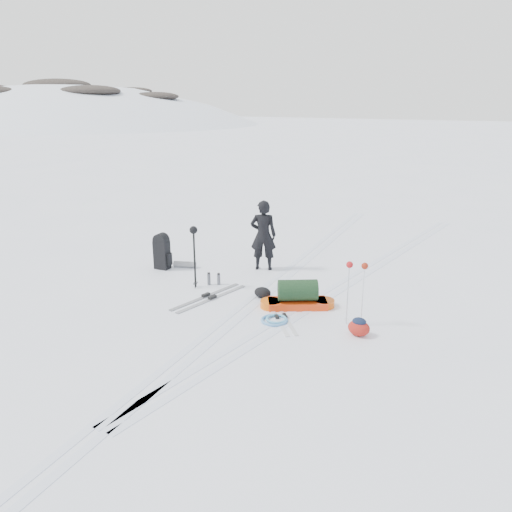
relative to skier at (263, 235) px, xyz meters
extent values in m
plane|color=white|center=(0.79, -1.69, -0.87)|extent=(200.00, 200.00, 0.00)
ellipsoid|color=white|center=(-69.21, 53.31, -40.87)|extent=(143.00, 121.00, 93.50)
ellipsoid|color=black|center=(-69.21, 53.31, 5.48)|extent=(13.00, 10.00, 2.20)
ellipsoid|color=black|center=(-55.21, 47.31, 4.34)|extent=(10.40, 8.00, 1.76)
ellipsoid|color=black|center=(-82.21, 58.31, 4.54)|extent=(9.10, 7.00, 1.54)
ellipsoid|color=black|center=(-60.21, 62.31, 4.59)|extent=(7.80, 6.00, 1.32)
ellipsoid|color=black|center=(-49.21, 55.31, 3.59)|extent=(8.32, 6.40, 1.41)
cube|color=silver|center=(0.67, -1.69, -0.86)|extent=(1.40, 17.97, 0.01)
cube|color=silver|center=(0.91, -1.69, -0.86)|extent=(1.40, 17.97, 0.01)
cube|color=silver|center=(2.07, 0.31, -0.86)|extent=(2.09, 13.88, 0.01)
cube|color=silver|center=(2.31, 0.31, -0.86)|extent=(2.09, 13.88, 0.01)
imported|color=black|center=(0.00, 0.00, 0.00)|extent=(0.75, 0.63, 1.74)
cube|color=red|center=(1.73, -1.76, -0.79)|extent=(1.26, 1.03, 0.15)
cylinder|color=#D2500C|center=(2.19, -1.48, -0.79)|extent=(0.59, 0.59, 0.15)
cylinder|color=#E25D0D|center=(1.27, -2.04, -0.79)|extent=(0.59, 0.59, 0.15)
cylinder|color=black|center=(1.73, -1.76, -0.50)|extent=(0.90, 0.78, 0.43)
cube|color=black|center=(-2.22, -1.18, -0.51)|extent=(0.38, 0.29, 0.71)
cylinder|color=black|center=(-2.22, -1.18, -0.13)|extent=(0.37, 0.27, 0.35)
cube|color=black|center=(-2.03, -1.14, -0.61)|extent=(0.10, 0.19, 0.31)
cylinder|color=slate|center=(-1.79, -0.83, -0.79)|extent=(0.58, 0.34, 0.15)
cylinder|color=black|center=(-0.74, -1.82, -0.21)|extent=(0.03, 0.03, 1.31)
cylinder|color=black|center=(-0.71, -1.90, -0.21)|extent=(0.03, 0.03, 1.31)
torus|color=black|center=(-0.74, -1.82, -0.77)|extent=(0.11, 0.11, 0.01)
torus|color=black|center=(-0.71, -1.90, -0.77)|extent=(0.11, 0.11, 0.01)
sphere|color=black|center=(-0.72, -1.86, 0.47)|extent=(0.17, 0.17, 0.17)
cylinder|color=#B5B9BD|center=(2.86, -2.05, -0.29)|extent=(0.03, 0.03, 1.16)
cylinder|color=silver|center=(3.13, -1.98, -0.29)|extent=(0.03, 0.03, 1.16)
torus|color=silver|center=(2.86, -2.05, -0.78)|extent=(0.11, 0.11, 0.01)
torus|color=#A7A9AF|center=(3.13, -1.98, -0.78)|extent=(0.11, 0.11, 0.01)
sphere|color=maroon|center=(2.86, -2.05, 0.31)|extent=(0.12, 0.12, 0.12)
sphere|color=maroon|center=(3.13, -1.98, 0.31)|extent=(0.12, 0.12, 0.12)
cube|color=#9A9EA3|center=(-0.02, -2.25, -0.86)|extent=(0.49, 1.96, 0.02)
cube|color=gray|center=(-0.21, -2.21, -0.86)|extent=(0.49, 1.96, 0.02)
cube|color=black|center=(-0.02, -2.25, -0.82)|extent=(0.12, 0.21, 0.05)
cube|color=black|center=(-0.21, -2.21, -0.82)|extent=(0.12, 0.21, 0.05)
cube|color=silver|center=(1.60, -2.46, -0.86)|extent=(1.13, 1.30, 0.01)
cube|color=#B8BABE|center=(1.73, -2.35, -0.86)|extent=(1.13, 1.30, 0.01)
cube|color=black|center=(1.60, -2.46, -0.83)|extent=(0.16, 0.17, 0.05)
cube|color=black|center=(1.73, -2.35, -0.83)|extent=(0.16, 0.17, 0.05)
torus|color=#518EC5|center=(1.63, -2.61, -0.84)|extent=(0.53, 0.53, 0.05)
torus|color=#53A4CB|center=(1.65, -2.56, -0.83)|extent=(0.41, 0.41, 0.05)
ellipsoid|color=maroon|center=(3.22, -2.40, -0.73)|extent=(0.49, 0.45, 0.28)
ellipsoid|color=black|center=(3.22, -2.40, -0.60)|extent=(0.32, 0.30, 0.14)
cylinder|color=#515358|center=(-0.56, -1.58, -0.74)|extent=(0.09, 0.09, 0.26)
cylinder|color=#5A5C62|center=(-0.37, -1.45, -0.75)|extent=(0.09, 0.09, 0.24)
cylinder|color=black|center=(-0.56, -1.58, -0.59)|extent=(0.07, 0.07, 0.03)
cylinder|color=black|center=(-0.37, -1.45, -0.61)|extent=(0.07, 0.07, 0.03)
ellipsoid|color=black|center=(0.87, -1.66, -0.75)|extent=(0.40, 0.31, 0.23)
camera|label=1|loc=(5.51, -10.37, 3.17)|focal=35.00mm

